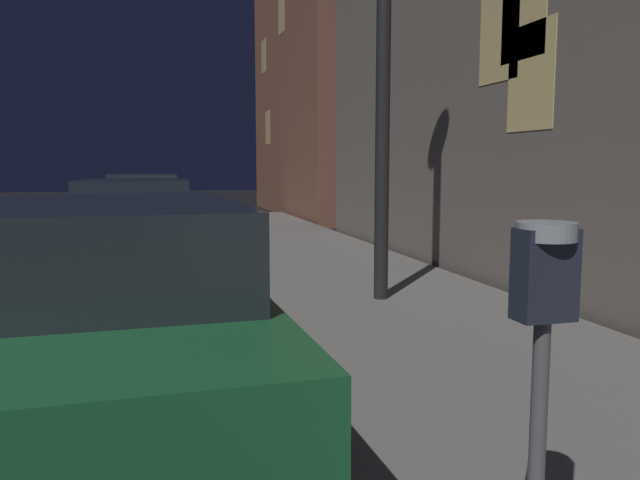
{
  "coord_description": "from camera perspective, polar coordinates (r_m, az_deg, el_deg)",
  "views": [
    {
      "loc": [
        3.11,
        -1.99,
        1.67
      ],
      "look_at": [
        4.03,
        1.43,
        1.24
      ],
      "focal_mm": 35.41,
      "sensor_mm": 36.0,
      "label": 1
    }
  ],
  "objects": [
    {
      "name": "car_blue",
      "position": [
        10.62,
        -16.37,
        1.36
      ],
      "size": [
        2.19,
        4.51,
        1.43
      ],
      "color": "navy",
      "rests_on": "ground"
    },
    {
      "name": "building_far",
      "position": [
        22.38,
        4.71,
        17.47
      ],
      "size": [
        6.39,
        9.72,
        11.63
      ],
      "color": "brown",
      "rests_on": "ground"
    },
    {
      "name": "parking_meter",
      "position": [
        2.19,
        19.48,
        -6.89
      ],
      "size": [
        0.19,
        0.19,
        1.33
      ],
      "color": "#59595B",
      "rests_on": "sidewalk"
    },
    {
      "name": "car_green",
      "position": [
        4.46,
        -18.1,
        -5.76
      ],
      "size": [
        2.12,
        4.57,
        1.43
      ],
      "color": "#19592D",
      "rests_on": "ground"
    },
    {
      "name": "car_white",
      "position": [
        17.06,
        -15.9,
        3.31
      ],
      "size": [
        2.3,
        4.62,
        1.43
      ],
      "color": "silver",
      "rests_on": "ground"
    }
  ]
}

